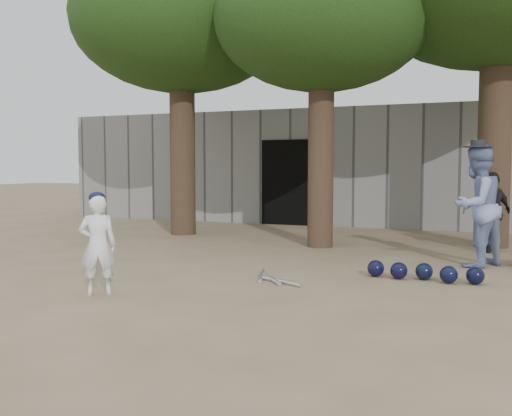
% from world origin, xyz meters
% --- Properties ---
extents(ground, '(70.00, 70.00, 0.00)m').
position_xyz_m(ground, '(0.00, 0.00, 0.00)').
color(ground, '#937C5E').
rests_on(ground, ground).
extents(boy_player, '(0.52, 0.47, 1.18)m').
position_xyz_m(boy_player, '(-0.72, -0.70, 0.59)').
color(boy_player, white).
rests_on(boy_player, ground).
extents(spectator_blue, '(1.09, 1.13, 1.84)m').
position_xyz_m(spectator_blue, '(3.36, 3.04, 0.92)').
color(spectator_blue, '#7D8FC1').
rests_on(spectator_blue, ground).
extents(spectator_dark, '(0.80, 0.86, 1.42)m').
position_xyz_m(spectator_dark, '(3.60, 4.67, 0.71)').
color(spectator_dark, black).
rests_on(spectator_dark, ground).
extents(back_building, '(16.00, 5.24, 3.00)m').
position_xyz_m(back_building, '(-0.00, 10.33, 1.50)').
color(back_building, gray).
rests_on(back_building, ground).
extents(helmet_row, '(1.51, 0.35, 0.23)m').
position_xyz_m(helmet_row, '(2.76, 1.61, 0.12)').
color(helmet_row, black).
rests_on(helmet_row, ground).
extents(bat_pile, '(0.84, 0.77, 0.06)m').
position_xyz_m(bat_pile, '(0.87, 0.84, 0.03)').
color(bat_pile, silver).
rests_on(bat_pile, ground).
extents(tree_row, '(11.40, 5.80, 6.69)m').
position_xyz_m(tree_row, '(0.74, 5.02, 4.69)').
color(tree_row, brown).
rests_on(tree_row, ground).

